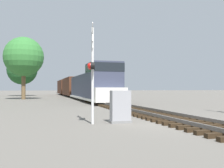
{
  "coord_description": "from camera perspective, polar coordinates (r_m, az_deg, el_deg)",
  "views": [
    {
      "loc": [
        -6.46,
        -10.56,
        1.6
      ],
      "look_at": [
        -1.5,
        7.07,
        1.91
      ],
      "focal_mm": 42.0,
      "sensor_mm": 36.0,
      "label": 1
    }
  ],
  "objects": [
    {
      "name": "relay_cabinet",
      "position": [
        12.21,
        1.82,
        -5.0
      ],
      "size": [
        0.99,
        0.54,
        1.51
      ],
      "color": "slate",
      "rests_on": "ground"
    },
    {
      "name": "crossing_signal_near",
      "position": [
        11.85,
        -4.39,
        3.5
      ],
      "size": [
        0.49,
        1.01,
        4.52
      ],
      "rotation": [
        0.0,
        0.0,
        -1.77
      ],
      "color": "silver",
      "rests_on": "ground"
    },
    {
      "name": "rail_track_bed",
      "position": [
        12.46,
        15.76,
        -7.69
      ],
      "size": [
        2.6,
        160.0,
        0.31
      ],
      "color": "black",
      "rests_on": "ground"
    },
    {
      "name": "tree_mid_background",
      "position": [
        40.72,
        -18.67,
        5.6
      ],
      "size": [
        5.8,
        5.8,
        9.15
      ],
      "color": "brown",
      "rests_on": "ground"
    },
    {
      "name": "tree_deep_background",
      "position": [
        58.88,
        -18.97,
        2.95
      ],
      "size": [
        6.32,
        6.32,
        8.74
      ],
      "color": "brown",
      "rests_on": "ground"
    },
    {
      "name": "ground_plane",
      "position": [
        12.48,
        15.76,
        -8.3
      ],
      "size": [
        400.0,
        400.0,
        0.0
      ],
      "primitive_type": "plane",
      "color": "#666059"
    },
    {
      "name": "freight_train",
      "position": [
        47.95,
        -7.97,
        -0.61
      ],
      "size": [
        3.12,
        50.58,
        4.23
      ],
      "color": "#33384C",
      "rests_on": "ground"
    }
  ]
}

